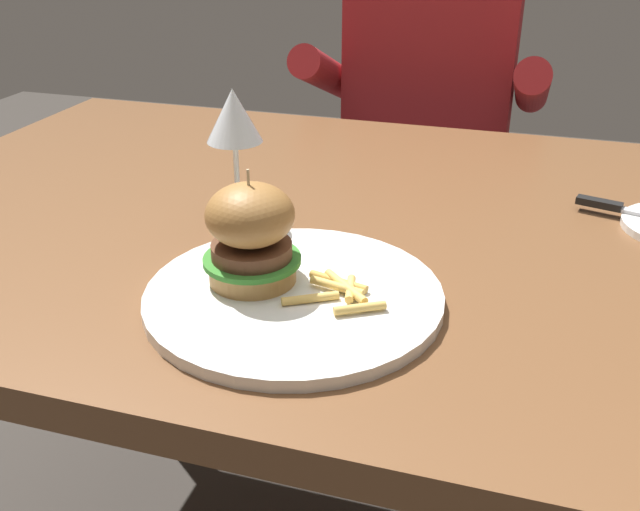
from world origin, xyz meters
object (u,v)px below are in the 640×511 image
main_plate (294,296)px  wine_glass (234,124)px  burger_sandwich (251,234)px  diner_person (424,165)px

main_plate → wine_glass: wine_glass is taller
burger_sandwich → diner_person: (0.04, 0.97, -0.25)m
main_plate → burger_sandwich: burger_sandwich is taller
main_plate → diner_person: (-0.01, 0.97, -0.18)m
wine_glass → diner_person: bearing=81.9°
burger_sandwich → wine_glass: wine_glass is taller
burger_sandwich → wine_glass: 0.18m
main_plate → burger_sandwich: 0.08m
main_plate → diner_person: bearing=90.6°
burger_sandwich → wine_glass: bearing=117.9°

